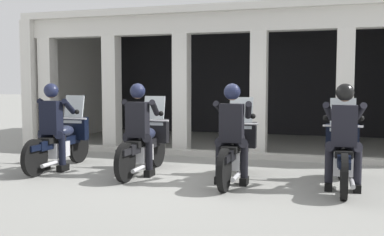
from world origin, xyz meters
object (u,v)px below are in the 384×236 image
Objects in this scene: police_officer_far_left at (52,119)px; police_officer_center_right at (232,125)px; police_officer_center_left at (138,121)px; police_officer_far_right at (344,128)px; motorcycle_center_left at (145,145)px; motorcycle_far_left at (62,141)px; motorcycle_far_right at (343,154)px; motorcycle_center_right at (236,150)px.

police_officer_center_right is at bearing -3.28° from police_officer_far_left.
police_officer_center_left and police_officer_far_right have the same top height.
motorcycle_center_left is 1.29× the size of police_officer_far_right.
motorcycle_center_left is (1.66, 0.05, 0.00)m from motorcycle_far_left.
police_officer_far_left is 0.78× the size of motorcycle_far_right.
police_officer_far_right is (1.66, -0.24, 0.44)m from motorcycle_center_right.
motorcycle_far_left is 1.29× the size of police_officer_far_right.
police_officer_center_right is at bearing -176.89° from motorcycle_far_right.
police_officer_center_left is 1.00× the size of police_officer_far_right.
motorcycle_center_right is at bearing 81.81° from police_officer_center_right.
motorcycle_far_left is 0.52m from police_officer_far_left.
motorcycle_center_right is at bearing 173.48° from motorcycle_far_right.
police_officer_center_left is (1.66, -0.24, 0.44)m from motorcycle_far_left.
police_officer_far_right is (4.98, -0.06, 0.00)m from police_officer_far_left.
police_officer_far_right is (1.66, 0.05, 0.00)m from police_officer_center_right.
motorcycle_center_right is at bearing -11.38° from motorcycle_center_left.
police_officer_center_left is 0.78× the size of motorcycle_center_right.
police_officer_center_left is (1.66, 0.05, 0.00)m from police_officer_far_left.
police_officer_far_left is 1.00× the size of police_officer_center_left.
motorcycle_far_left is 1.73m from police_officer_center_left.
motorcycle_far_left is at bearing 165.36° from police_officer_center_right.
motorcycle_far_left is 5.01m from police_officer_far_right.
motorcycle_far_left is 3.32m from motorcycle_center_right.
motorcycle_center_right is at bearing 1.60° from police_officer_far_left.
motorcycle_far_left is at bearing 165.92° from police_officer_center_left.
police_officer_far_right is at bearing -16.09° from motorcycle_center_right.
police_officer_far_left and police_officer_far_right have the same top height.
motorcycle_far_left is 1.29× the size of police_officer_center_right.
motorcycle_far_right is at bearing -2.14° from motorcycle_far_left.
police_officer_center_left is 3.32m from police_officer_far_right.
police_officer_center_left reaches higher than motorcycle_center_left.
police_officer_center_right is 1.00× the size of police_officer_far_right.
police_officer_far_left is 0.78× the size of motorcycle_center_right.
motorcycle_far_left is at bearing 167.95° from police_officer_far_right.
police_officer_center_left reaches higher than motorcycle_far_right.
police_officer_far_right is at bearing -6.36° from police_officer_center_right.
motorcycle_center_left is 1.77m from police_officer_center_right.
motorcycle_far_left is 4.98m from motorcycle_far_right.
motorcycle_center_right is 1.66m from motorcycle_far_right.
police_officer_far_left is 3.36m from motorcycle_center_right.
police_officer_far_left is (-0.00, -0.28, 0.44)m from motorcycle_far_left.
motorcycle_far_right is at bearing -6.36° from motorcycle_center_right.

